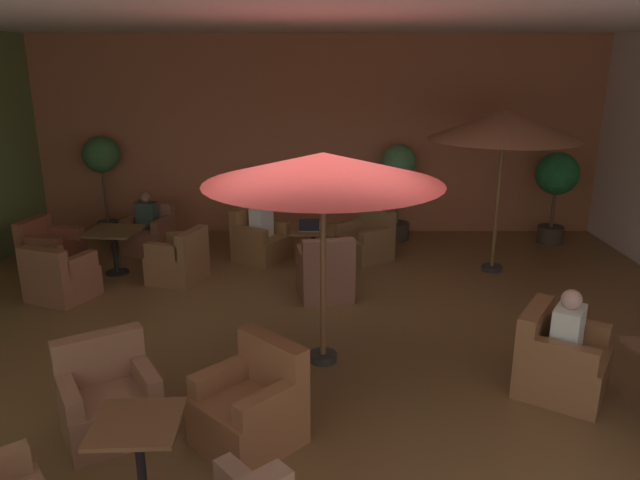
% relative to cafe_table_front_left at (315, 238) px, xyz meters
% --- Properties ---
extents(ground_plane, '(10.60, 9.89, 0.02)m').
position_rel_cafe_table_front_left_xyz_m(ground_plane, '(0.08, -2.56, -0.55)').
color(ground_plane, brown).
extents(wall_back_brick, '(10.60, 0.08, 3.64)m').
position_rel_cafe_table_front_left_xyz_m(wall_back_brick, '(0.08, 2.34, 1.28)').
color(wall_back_brick, '#A66240').
rests_on(wall_back_brick, ground_plane).
extents(ceiling_slab, '(10.60, 9.89, 0.06)m').
position_rel_cafe_table_front_left_xyz_m(ceiling_slab, '(0.08, -2.56, 3.13)').
color(ceiling_slab, silver).
rests_on(ceiling_slab, wall_back_brick).
extents(cafe_table_front_left, '(0.66, 0.66, 0.70)m').
position_rel_cafe_table_front_left_xyz_m(cafe_table_front_left, '(0.00, 0.00, 0.00)').
color(cafe_table_front_left, black).
rests_on(cafe_table_front_left, ground_plane).
extents(armchair_front_left_north, '(1.07, 1.08, 0.83)m').
position_rel_cafe_table_front_left_xyz_m(armchair_front_left_north, '(0.85, 0.65, -0.25)').
color(armchair_front_left_north, brown).
rests_on(armchair_front_left_north, ground_plane).
extents(armchair_front_left_east, '(1.03, 1.03, 0.87)m').
position_rel_cafe_table_front_left_xyz_m(armchair_front_left_east, '(-0.89, 0.60, -0.23)').
color(armchair_front_left_east, brown).
rests_on(armchair_front_left_east, ground_plane).
extents(armchair_front_left_south, '(0.83, 0.86, 0.91)m').
position_rel_cafe_table_front_left_xyz_m(armchair_front_left_south, '(0.18, -1.06, -0.21)').
color(armchair_front_left_south, '#8B5947').
rests_on(armchair_front_left_south, ground_plane).
extents(cafe_table_front_right, '(0.66, 0.66, 0.70)m').
position_rel_cafe_table_front_left_xyz_m(cafe_table_front_right, '(-1.22, -5.13, -0.03)').
color(cafe_table_front_right, black).
rests_on(cafe_table_front_right, ground_plane).
extents(armchair_front_right_north, '(1.06, 1.04, 0.85)m').
position_rel_cafe_table_front_left_xyz_m(armchair_front_right_north, '(-1.77, -4.22, -0.24)').
color(armchair_front_right_north, '#895B41').
rests_on(armchair_front_right_north, ground_plane).
extents(armchair_front_right_west, '(1.08, 1.08, 0.90)m').
position_rel_cafe_table_front_left_xyz_m(armchair_front_right_west, '(-0.48, -4.37, -0.22)').
color(armchair_front_right_west, brown).
rests_on(armchair_front_right_west, ground_plane).
extents(armchair_mid_center_south, '(1.09, 1.09, 0.85)m').
position_rel_cafe_table_front_left_xyz_m(armchair_mid_center_south, '(2.49, -3.54, -0.22)').
color(armchair_mid_center_south, brown).
rests_on(armchair_mid_center_south, ground_plane).
extents(cafe_table_rear_right, '(0.83, 0.83, 0.70)m').
position_rel_cafe_table_front_left_xyz_m(cafe_table_rear_right, '(-3.07, -0.07, 0.02)').
color(cafe_table_rear_right, black).
rests_on(cafe_table_rear_right, ground_plane).
extents(armchair_rear_right_north, '(0.93, 0.86, 0.79)m').
position_rel_cafe_table_front_left_xyz_m(armchair_rear_right_north, '(-4.17, 0.17, -0.25)').
color(armchair_rear_right_north, brown).
rests_on(armchair_rear_right_north, ground_plane).
extents(armchair_rear_right_east, '(0.97, 0.97, 0.80)m').
position_rel_cafe_table_front_left_xyz_m(armchair_rear_right_east, '(-3.49, -1.12, -0.24)').
color(armchair_rear_right_east, brown).
rests_on(armchair_rear_right_east, ground_plane).
extents(armchair_rear_right_south, '(0.90, 0.90, 0.81)m').
position_rel_cafe_table_front_left_xyz_m(armchair_rear_right_south, '(-2.00, -0.43, -0.23)').
color(armchair_rear_right_south, brown).
rests_on(armchair_rear_right_south, ground_plane).
extents(armchair_rear_right_west, '(0.83, 0.86, 0.81)m').
position_rel_cafe_table_front_left_xyz_m(armchair_rear_right_west, '(-2.84, 1.04, -0.24)').
color(armchair_rear_right_west, brown).
rests_on(armchair_rear_right_west, ground_plane).
extents(patio_umbrella_tall_red, '(2.47, 2.47, 2.32)m').
position_rel_cafe_table_front_left_xyz_m(patio_umbrella_tall_red, '(0.14, -2.90, 1.60)').
color(patio_umbrella_tall_red, '#2D2D2D').
rests_on(patio_umbrella_tall_red, ground_plane).
extents(patio_umbrella_center_beige, '(2.22, 2.22, 2.50)m').
position_rel_cafe_table_front_left_xyz_m(patio_umbrella_center_beige, '(2.83, 0.05, 1.73)').
color(patio_umbrella_center_beige, '#2D2D2D').
rests_on(patio_umbrella_center_beige, ground_plane).
extents(potted_tree_left_corner, '(0.75, 0.75, 1.64)m').
position_rel_cafe_table_front_left_xyz_m(potted_tree_left_corner, '(4.29, 1.55, 0.58)').
color(potted_tree_left_corner, '#3C3129').
rests_on(potted_tree_left_corner, ground_plane).
extents(potted_tree_mid_left, '(0.63, 0.63, 1.74)m').
position_rel_cafe_table_front_left_xyz_m(potted_tree_mid_left, '(1.52, 1.81, 0.61)').
color(potted_tree_mid_left, '#363029').
rests_on(potted_tree_mid_left, ground_plane).
extents(potted_tree_mid_right, '(0.66, 0.66, 1.88)m').
position_rel_cafe_table_front_left_xyz_m(potted_tree_mid_right, '(-3.85, 1.92, 0.82)').
color(potted_tree_mid_right, '#343633').
rests_on(potted_tree_mid_right, ground_plane).
extents(patron_blue_shirt, '(0.37, 0.28, 0.63)m').
position_rel_cafe_table_front_left_xyz_m(patron_blue_shirt, '(-2.84, 1.00, 0.16)').
color(patron_blue_shirt, '#2F413A').
rests_on(patron_blue_shirt, ground_plane).
extents(patron_by_window, '(0.39, 0.41, 0.64)m').
position_rel_cafe_table_front_left_xyz_m(patron_by_window, '(-0.85, 0.57, 0.14)').
color(patron_by_window, silver).
rests_on(patron_by_window, ground_plane).
extents(patron_with_friend, '(0.42, 0.46, 0.65)m').
position_rel_cafe_table_front_left_xyz_m(patron_with_friend, '(2.52, -3.57, 0.19)').
color(patron_with_friend, silver).
rests_on(patron_with_friend, ground_plane).
extents(iced_drink_cup, '(0.08, 0.08, 0.11)m').
position_rel_cafe_table_front_left_xyz_m(iced_drink_cup, '(0.12, -0.03, 0.21)').
color(iced_drink_cup, silver).
rests_on(iced_drink_cup, cafe_table_front_left).
extents(open_laptop, '(0.32, 0.24, 0.20)m').
position_rel_cafe_table_front_left_xyz_m(open_laptop, '(-0.06, -0.10, 0.21)').
color(open_laptop, '#9EA0A5').
rests_on(open_laptop, cafe_table_front_left).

